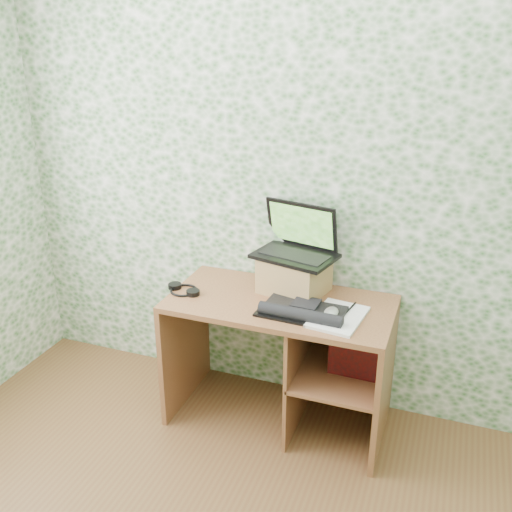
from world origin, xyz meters
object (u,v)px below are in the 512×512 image
at_px(riser, 294,275).
at_px(laptop, 297,243).
at_px(desk, 294,345).
at_px(keyboard, 303,311).
at_px(notepad, 338,317).

relative_size(riser, laptop, 0.70).
distance_m(desk, riser, 0.39).
height_order(desk, riser, riser).
xyz_separation_m(laptop, keyboard, (0.13, -0.30, -0.24)).
xyz_separation_m(desk, riser, (-0.05, 0.12, 0.37)).
height_order(riser, laptop, laptop).
bearing_deg(desk, keyboard, -60.15).
bearing_deg(keyboard, laptop, 115.39).
bearing_deg(keyboard, desk, 122.60).
relative_size(desk, notepad, 3.58).
xyz_separation_m(laptop, notepad, (0.30, -0.27, -0.26)).
bearing_deg(riser, laptop, 90.00).
xyz_separation_m(desk, laptop, (-0.05, 0.16, 0.54)).
bearing_deg(desk, notepad, -23.70).
height_order(riser, keyboard, riser).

